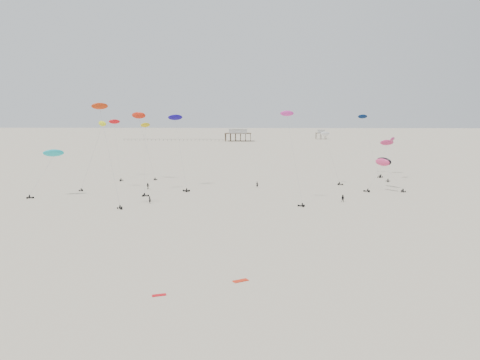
{
  "coord_description": "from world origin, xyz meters",
  "views": [
    {
      "loc": [
        3.59,
        -23.8,
        23.43
      ],
      "look_at": [
        0.0,
        88.0,
        7.0
      ],
      "focal_mm": 35.0,
      "sensor_mm": 36.0,
      "label": 1
    }
  ],
  "objects_px": {
    "rig_0": "(116,135)",
    "spectator_0": "(150,203)",
    "rig_4": "(105,132)",
    "pavilion_main": "(238,136)",
    "pavilion_small": "(321,135)"
  },
  "relations": [
    {
      "from": "rig_0",
      "to": "spectator_0",
      "type": "xyz_separation_m",
      "value": [
        22.62,
        -48.15,
        -15.12
      ]
    },
    {
      "from": "pavilion_main",
      "to": "spectator_0",
      "type": "distance_m",
      "value": 256.73
    },
    {
      "from": "pavilion_main",
      "to": "rig_4",
      "type": "distance_m",
      "value": 261.31
    },
    {
      "from": "rig_0",
      "to": "spectator_0",
      "type": "bearing_deg",
      "value": 115.41
    },
    {
      "from": "pavilion_small",
      "to": "rig_4",
      "type": "bearing_deg",
      "value": -107.83
    },
    {
      "from": "pavilion_main",
      "to": "spectator_0",
      "type": "height_order",
      "value": "pavilion_main"
    },
    {
      "from": "pavilion_main",
      "to": "pavilion_small",
      "type": "bearing_deg",
      "value": 23.2
    },
    {
      "from": "rig_0",
      "to": "rig_4",
      "type": "xyz_separation_m",
      "value": [
        12.83,
        -51.69,
        3.35
      ]
    },
    {
      "from": "pavilion_small",
      "to": "rig_4",
      "type": "distance_m",
      "value": 304.88
    },
    {
      "from": "rig_0",
      "to": "spectator_0",
      "type": "distance_m",
      "value": 55.3
    },
    {
      "from": "rig_0",
      "to": "rig_4",
      "type": "height_order",
      "value": "rig_4"
    },
    {
      "from": "rig_4",
      "to": "spectator_0",
      "type": "relative_size",
      "value": 11.94
    },
    {
      "from": "rig_0",
      "to": "rig_4",
      "type": "distance_m",
      "value": 53.37
    },
    {
      "from": "rig_4",
      "to": "spectator_0",
      "type": "height_order",
      "value": "rig_4"
    },
    {
      "from": "rig_4",
      "to": "spectator_0",
      "type": "distance_m",
      "value": 21.2
    }
  ]
}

